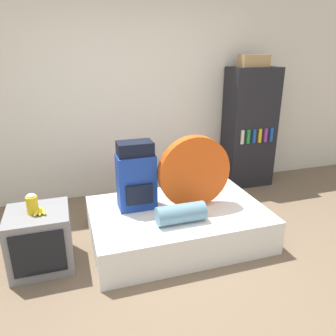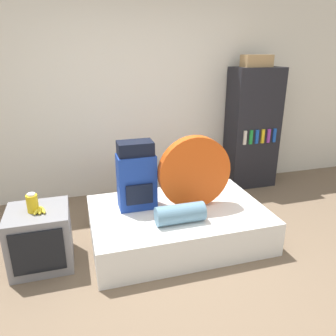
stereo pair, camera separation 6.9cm
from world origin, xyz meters
name	(u,v)px [view 2 (the right image)]	position (x,y,z in m)	size (l,w,h in m)	color
ground_plane	(186,286)	(0.00, 0.00, 0.00)	(16.00, 16.00, 0.00)	brown
wall_back	(133,96)	(0.00, 2.11, 1.30)	(8.00, 0.05, 2.60)	silver
bed	(178,224)	(0.16, 0.72, 0.17)	(1.74, 1.16, 0.35)	white
backpack	(136,177)	(-0.22, 0.88, 0.68)	(0.37, 0.26, 0.69)	navy
tent_bag	(194,172)	(0.33, 0.74, 0.72)	(0.74, 0.10, 0.74)	#D14C14
sleeping_roll	(180,214)	(0.09, 0.45, 0.44)	(0.46, 0.18, 0.18)	#5B849E
television	(40,238)	(-1.16, 0.67, 0.27)	(0.53, 0.52, 0.54)	gray
canister	(32,203)	(-1.18, 0.67, 0.62)	(0.10, 0.10, 0.17)	gold
banana_bunch	(40,210)	(-1.13, 0.64, 0.56)	(0.12, 0.15, 0.03)	yellow
bookshelf	(252,129)	(1.61, 1.85, 0.82)	(0.67, 0.42, 1.65)	black
cardboard_box	(257,61)	(1.57, 1.82, 1.73)	(0.38, 0.20, 0.15)	#A88456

